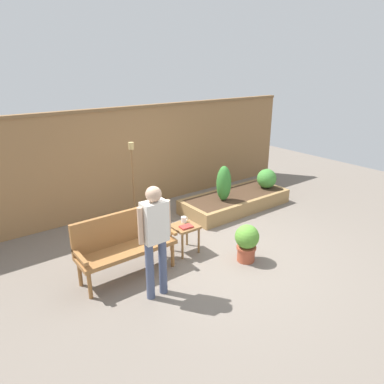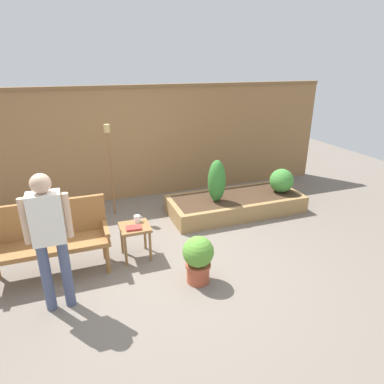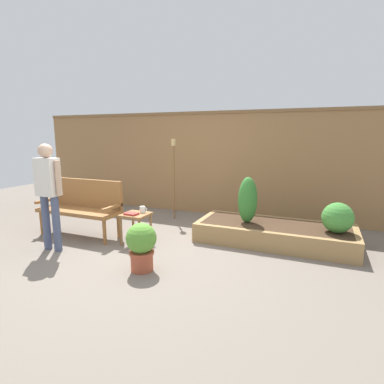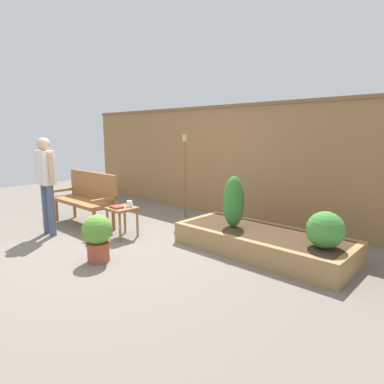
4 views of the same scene
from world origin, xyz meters
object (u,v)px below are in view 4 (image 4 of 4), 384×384
(side_table, at_px, (122,212))
(shrub_far_corner, at_px, (325,230))
(book_on_table, at_px, (117,207))
(tiki_torch, at_px, (185,161))
(cup_on_table, at_px, (130,204))
(potted_boxwood, at_px, (98,235))
(shrub_near_bench, at_px, (234,202))
(person_by_bench, at_px, (46,178))
(garden_bench, at_px, (87,195))

(side_table, height_order, shrub_far_corner, shrub_far_corner)
(book_on_table, distance_m, tiki_torch, 1.73)
(cup_on_table, relative_size, shrub_far_corner, 0.29)
(shrub_far_corner, bearing_deg, book_on_table, -163.11)
(potted_boxwood, relative_size, shrub_near_bench, 0.83)
(shrub_far_corner, bearing_deg, person_by_bench, -158.43)
(tiki_torch, height_order, person_by_bench, tiki_torch)
(cup_on_table, bearing_deg, shrub_near_bench, 24.82)
(side_table, distance_m, person_by_bench, 1.33)
(cup_on_table, bearing_deg, shrub_far_corner, 13.91)
(garden_bench, relative_size, cup_on_table, 11.46)
(shrub_near_bench, relative_size, tiki_torch, 0.46)
(tiki_torch, bearing_deg, potted_boxwood, -73.37)
(shrub_far_corner, xyz_separation_m, person_by_bench, (-3.85, -1.52, 0.42))
(garden_bench, distance_m, shrub_far_corner, 4.01)
(garden_bench, xyz_separation_m, potted_boxwood, (1.68, -0.84, -0.20))
(side_table, bearing_deg, cup_on_table, 59.86)
(book_on_table, height_order, shrub_near_bench, shrub_near_bench)
(shrub_far_corner, height_order, tiki_torch, tiki_torch)
(cup_on_table, bearing_deg, tiki_torch, 96.14)
(cup_on_table, height_order, potted_boxwood, potted_boxwood)
(side_table, distance_m, tiki_torch, 1.69)
(book_on_table, distance_m, person_by_bench, 1.24)
(side_table, bearing_deg, garden_bench, 178.59)
(potted_boxwood, bearing_deg, person_by_bench, 176.65)
(garden_bench, height_order, side_table, garden_bench)
(potted_boxwood, distance_m, shrub_near_bench, 1.90)
(side_table, xyz_separation_m, shrub_far_corner, (2.86, 0.80, 0.12))
(tiki_torch, bearing_deg, garden_bench, -123.04)
(book_on_table, distance_m, potted_boxwood, 0.98)
(shrub_near_bench, height_order, tiki_torch, tiki_torch)
(garden_bench, xyz_separation_m, person_by_bench, (0.09, -0.75, 0.39))
(side_table, relative_size, shrub_near_bench, 0.65)
(cup_on_table, distance_m, shrub_far_corner, 2.89)
(shrub_near_bench, bearing_deg, cup_on_table, -155.18)
(potted_boxwood, height_order, shrub_far_corner, shrub_far_corner)
(shrub_far_corner, bearing_deg, garden_bench, -168.89)
(shrub_near_bench, distance_m, person_by_bench, 2.98)
(tiki_torch, xyz_separation_m, person_by_bench, (-0.89, -2.26, -0.17))
(side_table, relative_size, shrub_far_corner, 1.10)
(potted_boxwood, bearing_deg, cup_on_table, 120.78)
(book_on_table, bearing_deg, potted_boxwood, -44.59)
(garden_bench, bearing_deg, potted_boxwood, -26.57)
(cup_on_table, relative_size, potted_boxwood, 0.20)
(shrub_far_corner, distance_m, person_by_bench, 4.16)
(shrub_far_corner, bearing_deg, potted_boxwood, -144.40)
(side_table, xyz_separation_m, cup_on_table, (0.06, 0.11, 0.13))
(shrub_near_bench, height_order, shrub_far_corner, shrub_near_bench)
(garden_bench, xyz_separation_m, book_on_table, (1.05, -0.10, -0.05))
(garden_bench, relative_size, book_on_table, 7.27)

